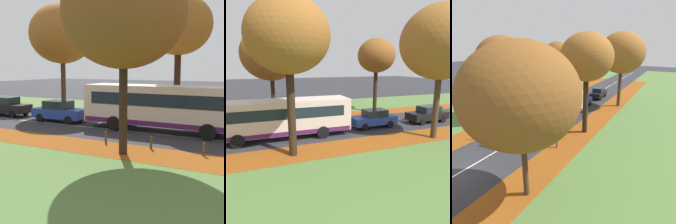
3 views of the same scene
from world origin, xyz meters
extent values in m
plane|color=#2D2D33|center=(0.00, 0.00, 0.00)|extent=(160.00, 160.00, 0.00)
cube|color=#517538|center=(-9.20, 20.00, 0.00)|extent=(12.00, 90.00, 0.01)
cube|color=#8C4714|center=(-4.60, 14.00, 0.01)|extent=(2.80, 60.00, 0.00)
cube|color=#517538|center=(9.20, 20.00, 0.00)|extent=(12.00, 90.00, 0.01)
cube|color=#8C4714|center=(4.60, 14.00, 0.01)|extent=(2.80, 60.00, 0.00)
cube|color=silver|center=(0.00, 20.00, 0.00)|extent=(0.12, 80.00, 0.01)
cylinder|color=black|center=(-5.04, 10.78, 2.24)|extent=(0.40, 0.40, 4.48)
ellipsoid|color=brown|center=(-5.04, 10.78, 6.63)|extent=(5.72, 5.72, 5.15)
cylinder|color=black|center=(-4.81, 22.49, 2.52)|extent=(0.45, 0.45, 5.04)
ellipsoid|color=brown|center=(-4.81, 22.49, 6.67)|extent=(4.34, 4.34, 3.91)
cylinder|color=#422D1E|center=(5.37, 0.83, 1.77)|extent=(0.32, 0.32, 3.54)
ellipsoid|color=brown|center=(5.37, 0.83, 5.87)|extent=(6.21, 6.21, 5.59)
cylinder|color=black|center=(4.74, 11.03, 2.70)|extent=(0.49, 0.49, 5.40)
ellipsoid|color=#935B23|center=(4.74, 11.03, 7.21)|extent=(4.84, 4.84, 4.36)
cylinder|color=#422D1E|center=(5.25, 21.88, 2.47)|extent=(0.44, 0.44, 4.94)
ellipsoid|color=#935B23|center=(5.25, 21.88, 7.18)|extent=(5.97, 5.97, 5.37)
cylinder|color=#4C3823|center=(-3.57, 4.63, 0.31)|extent=(0.12, 0.12, 0.62)
cylinder|color=#4C3823|center=(-3.59, 7.27, 0.32)|extent=(0.12, 0.12, 0.63)
cylinder|color=#4C3823|center=(-3.55, 9.90, 0.34)|extent=(0.12, 0.12, 0.68)
cylinder|color=#4C3823|center=(-3.55, 12.54, 0.33)|extent=(0.12, 0.12, 0.66)
cylinder|color=#47474C|center=(4.00, 6.77, 3.00)|extent=(0.14, 0.14, 6.00)
cylinder|color=#47474C|center=(3.20, 6.77, 5.90)|extent=(1.60, 0.10, 0.10)
ellipsoid|color=silver|center=(2.40, 6.77, 5.85)|extent=(0.44, 0.28, 0.20)
cube|color=beige|center=(1.02, 10.93, 1.73)|extent=(2.67, 10.44, 2.50)
cube|color=#19232D|center=(0.94, 5.79, 2.08)|extent=(2.30, 0.14, 1.30)
cube|color=#19232D|center=(1.02, 10.93, 2.13)|extent=(2.69, 9.19, 0.80)
cube|color=#4C1951|center=(1.02, 10.93, 0.66)|extent=(2.69, 10.23, 0.32)
cube|color=yellow|center=(0.94, 5.77, 2.80)|extent=(1.75, 0.11, 0.28)
cylinder|color=black|center=(2.15, 7.69, 0.48)|extent=(0.32, 0.96, 0.96)
cylinder|color=black|center=(-0.22, 7.73, 0.48)|extent=(0.32, 0.96, 0.96)
cylinder|color=black|center=(2.25, 13.77, 0.48)|extent=(0.32, 0.96, 0.96)
cylinder|color=black|center=(-0.12, 13.81, 0.48)|extent=(0.32, 0.96, 0.96)
cube|color=#233D9E|center=(0.88, 19.00, 0.67)|extent=(1.79, 4.24, 0.70)
cube|color=#19232D|center=(0.88, 19.15, 1.32)|extent=(1.49, 2.05, 0.60)
cylinder|color=black|center=(1.69, 17.72, 0.32)|extent=(0.23, 0.64, 0.64)
cylinder|color=black|center=(0.13, 17.68, 0.32)|extent=(0.23, 0.64, 0.64)
cylinder|color=black|center=(1.63, 20.32, 0.32)|extent=(0.23, 0.64, 0.64)
cylinder|color=black|center=(0.07, 20.29, 0.32)|extent=(0.23, 0.64, 0.64)
cube|color=black|center=(1.24, 24.96, 0.67)|extent=(1.84, 4.25, 0.70)
cube|color=#19232D|center=(1.24, 25.11, 1.32)|extent=(1.51, 2.06, 0.60)
cylinder|color=black|center=(2.07, 23.68, 0.32)|extent=(0.24, 0.65, 0.64)
cylinder|color=black|center=(0.51, 23.63, 0.32)|extent=(0.24, 0.65, 0.64)
cylinder|color=black|center=(1.98, 26.29, 0.32)|extent=(0.24, 0.65, 0.64)
cylinder|color=black|center=(0.42, 26.24, 0.32)|extent=(0.24, 0.65, 0.64)
camera|label=1|loc=(-18.18, 4.44, 4.12)|focal=50.00mm
camera|label=2|loc=(17.83, 9.02, 5.58)|focal=35.00mm
camera|label=3|loc=(12.29, -7.59, 8.44)|focal=35.00mm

